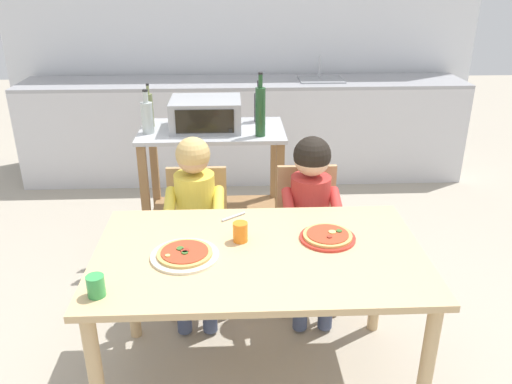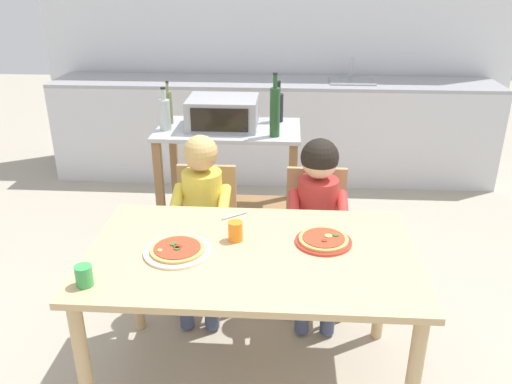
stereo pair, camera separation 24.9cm
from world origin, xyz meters
name	(u,v)px [view 1 (the left image)]	position (x,y,z in m)	size (l,w,h in m)	color
ground_plane	(250,252)	(0.00, 1.24, 0.00)	(12.38, 12.38, 0.00)	#A89E8C
back_wall_tiled	(242,25)	(0.00, 3.15, 1.35)	(4.46, 0.12, 2.70)	silver
kitchen_counter	(244,129)	(0.00, 2.74, 0.46)	(4.01, 0.60, 1.11)	silver
kitchen_island_cart	(214,174)	(-0.24, 1.26, 0.60)	(0.92, 0.53, 0.91)	#B7BABF
toaster_oven	(206,114)	(-0.28, 1.27, 1.01)	(0.44, 0.36, 0.19)	#999BA0
bottle_clear_vinegar	(259,106)	(0.07, 1.43, 1.01)	(0.07, 0.07, 0.27)	black
bottle_brown_beer	(149,109)	(-0.64, 1.33, 1.02)	(0.05, 0.05, 0.28)	olive
bottle_dark_olive_oil	(147,116)	(-0.63, 1.19, 1.02)	(0.07, 0.07, 0.27)	#ADB7B2
bottle_slim_sauce	(260,111)	(0.06, 1.10, 1.07)	(0.06, 0.06, 0.39)	#1E4723
dining_table	(259,269)	(0.00, 0.00, 0.64)	(1.44, 0.87, 0.73)	tan
dining_chair_left	(198,228)	(-0.32, 0.70, 0.48)	(0.36, 0.36, 0.81)	tan
dining_chair_right	(307,226)	(0.32, 0.70, 0.48)	(0.36, 0.36, 0.81)	tan
child_in_yellow_shirt	(195,209)	(-0.32, 0.58, 0.66)	(0.32, 0.42, 1.03)	#424C6B
child_in_red_shirt	(312,204)	(0.32, 0.58, 0.68)	(0.32, 0.42, 1.02)	#424C6B
pizza_plate_cream	(185,254)	(-0.32, -0.04, 0.74)	(0.29, 0.29, 0.03)	beige
pizza_plate_red_rimmed	(328,237)	(0.32, 0.09, 0.74)	(0.25, 0.25, 0.03)	red
drinking_cup_orange	(240,232)	(-0.08, 0.09, 0.78)	(0.07, 0.07, 0.09)	orange
drinking_cup_green	(96,286)	(-0.63, -0.30, 0.77)	(0.07, 0.07, 0.09)	green
serving_spoon	(234,217)	(-0.11, 0.33, 0.74)	(0.01, 0.01, 0.14)	#B7BABF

